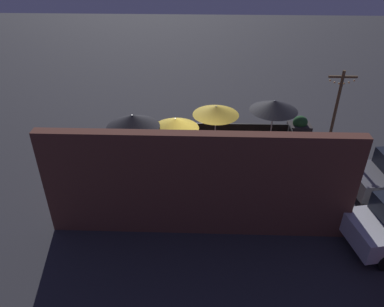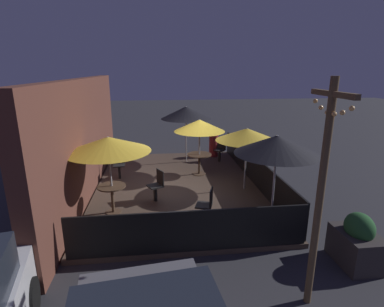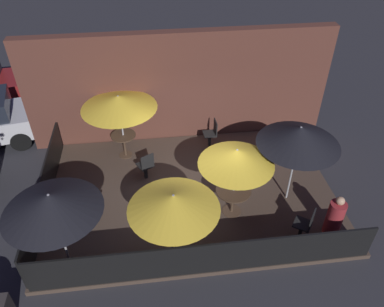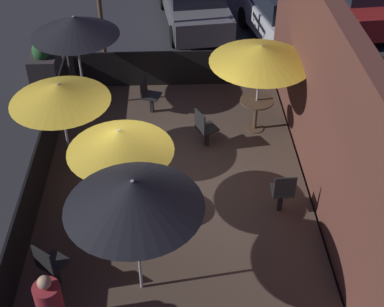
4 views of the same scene
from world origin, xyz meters
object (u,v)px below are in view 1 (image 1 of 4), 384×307
dining_table_1 (176,150)px  patio_chair_3 (232,176)px  patio_umbrella_3 (133,121)px  patio_umbrella_4 (216,110)px  patio_chair_0 (172,197)px  patio_umbrella_2 (274,105)px  planter_box (299,129)px  patio_umbrella_0 (256,162)px  patron_0 (125,139)px  patio_chair_2 (143,138)px  patio_chair_1 (266,159)px  light_post (335,111)px  patio_umbrella_1 (176,123)px  dining_table_0 (253,194)px

dining_table_1 → patio_chair_3: size_ratio=0.96×
patio_umbrella_3 → patio_umbrella_4: patio_umbrella_3 is taller
patio_chair_0 → patio_umbrella_2: bearing=44.0°
patio_chair_0 → planter_box: 7.63m
patio_umbrella_0 → patio_chair_0: size_ratio=2.30×
patron_0 → planter_box: patron_0 is taller
patio_chair_3 → patio_chair_2: bearing=-153.8°
patio_umbrella_2 → patio_chair_2: 5.69m
patio_umbrella_3 → patio_chair_1: size_ratio=2.56×
patio_umbrella_2 → patron_0: 6.47m
patio_umbrella_3 → patio_chair_1: 5.44m
patio_umbrella_0 → light_post: 5.19m
dining_table_1 → planter_box: planter_box is taller
patio_umbrella_0 → patio_umbrella_4: bearing=-73.2°
patio_umbrella_1 → patio_chair_0: patio_umbrella_1 is taller
patio_umbrella_1 → patio_chair_0: (-0.06, 2.89, -1.31)m
patio_umbrella_2 → patio_umbrella_3: 5.78m
patio_umbrella_0 → planter_box: 6.09m
patio_umbrella_3 → patio_chair_1: bearing=180.0°
patio_umbrella_0 → patio_chair_3: bearing=-62.1°
planter_box → patio_umbrella_2: bearing=38.6°
dining_table_0 → patio_chair_0: 2.74m
patio_chair_0 → patron_0: patron_0 is taller
dining_table_0 → patio_chair_2: size_ratio=0.81×
dining_table_0 → patio_chair_2: bearing=-41.9°
patio_umbrella_1 → patio_umbrella_3: bearing=11.4°
dining_table_1 → patio_chair_2: patio_chair_2 is taller
patio_umbrella_0 → dining_table_0: bearing=180.0°
patio_umbrella_2 → patio_chair_0: (3.90, 4.15, -1.55)m
patio_chair_0 → patron_0: bearing=118.8°
patio_chair_2 → dining_table_0: bearing=-5.7°
patio_umbrella_0 → patio_umbrella_3: 5.04m
dining_table_1 → patio_chair_2: bearing=-36.2°
patio_umbrella_2 → patio_chair_1: patio_umbrella_2 is taller
patio_umbrella_3 → patio_chair_3: size_ratio=2.49×
dining_table_1 → patio_chair_2: (1.51, -1.11, -0.08)m
dining_table_0 → planter_box: planter_box is taller
patio_umbrella_1 → dining_table_1: bearing=0.0°
patio_chair_0 → patio_chair_1: (-3.55, -2.57, -0.03)m
planter_box → patio_chair_3: bearing=50.5°
patio_chair_2 → patio_chair_3: size_ratio=1.03×
patron_0 → patio_chair_2: bearing=-177.2°
dining_table_0 → patio_chair_1: (-0.81, -2.44, -0.11)m
patio_umbrella_0 → patron_0: patio_umbrella_0 is taller
patio_umbrella_0 → patio_umbrella_2: (-1.16, -4.02, 0.16)m
dining_table_0 → dining_table_1: dining_table_0 is taller
patio_umbrella_0 → patron_0: 6.48m
patio_chair_2 → patio_chair_3: (-3.68, 2.67, -0.02)m
patio_umbrella_1 → patio_umbrella_3: size_ratio=0.88×
patio_umbrella_0 → patio_chair_0: (2.74, 0.13, -1.39)m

